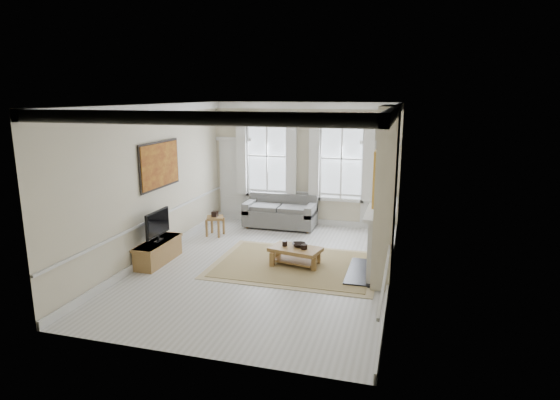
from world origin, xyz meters
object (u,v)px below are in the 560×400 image
(sofa, at_px, (281,214))
(side_table, at_px, (215,221))
(coffee_table, at_px, (295,251))
(tv_stand, at_px, (158,252))

(sofa, relative_size, side_table, 3.62)
(sofa, xyz_separation_m, coffee_table, (1.12, -2.84, -0.05))
(side_table, xyz_separation_m, coffee_table, (2.53, -1.56, -0.08))
(coffee_table, relative_size, tv_stand, 0.86)
(side_table, bearing_deg, tv_stand, -100.27)
(sofa, relative_size, tv_stand, 1.43)
(sofa, bearing_deg, tv_stand, -117.61)
(sofa, xyz_separation_m, tv_stand, (-1.81, -3.46, -0.12))
(coffee_table, distance_m, tv_stand, 2.99)
(tv_stand, bearing_deg, side_table, 79.73)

